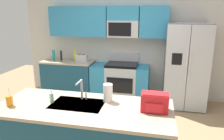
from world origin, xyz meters
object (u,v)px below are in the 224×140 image
(pepper_mill, at_px, (61,56))
(paper_towel_roll, at_px, (108,93))
(bottle_yellow, at_px, (75,56))
(refrigerator, at_px, (185,66))
(backpack, at_px, (155,102))
(drink_cup_orange, at_px, (10,101))
(bottle_teal, at_px, (54,55))
(toaster, at_px, (82,58))
(soap_dispenser, at_px, (51,98))
(sink_faucet, at_px, (81,88))
(range_oven, at_px, (120,82))

(pepper_mill, bearing_deg, paper_towel_roll, -52.55)
(bottle_yellow, height_order, paper_towel_roll, bottle_yellow)
(bottle_yellow, bearing_deg, refrigerator, -2.45)
(pepper_mill, relative_size, bottle_yellow, 0.99)
(bottle_yellow, xyz_separation_m, backpack, (1.99, -2.46, -0.01))
(drink_cup_orange, relative_size, paper_towel_roll, 1.07)
(bottle_yellow, xyz_separation_m, bottle_teal, (-0.52, -0.09, 0.01))
(toaster, bearing_deg, bottle_yellow, 155.65)
(drink_cup_orange, bearing_deg, paper_towel_roll, 18.89)
(refrigerator, bearing_deg, soap_dispenser, -129.40)
(pepper_mill, relative_size, bottle_teal, 0.93)
(drink_cup_orange, relative_size, soap_dispenser, 1.50)
(toaster, xyz_separation_m, backpack, (1.78, -2.36, 0.03))
(drink_cup_orange, xyz_separation_m, backpack, (1.79, 0.24, 0.05))
(pepper_mill, height_order, bottle_yellow, bottle_yellow)
(sink_faucet, bearing_deg, bottle_teal, 124.67)
(range_oven, height_order, bottle_yellow, bottle_yellow)
(sink_faucet, bearing_deg, bottle_yellow, 113.61)
(range_oven, xyz_separation_m, pepper_mill, (-1.50, -0.00, 0.58))
(refrigerator, height_order, paper_towel_roll, refrigerator)
(bottle_teal, distance_m, paper_towel_roll, 2.91)
(toaster, distance_m, bottle_yellow, 0.23)
(backpack, bearing_deg, soap_dispenser, -178.66)
(bottle_yellow, distance_m, drink_cup_orange, 2.71)
(pepper_mill, height_order, sink_faucet, sink_faucet)
(pepper_mill, xyz_separation_m, drink_cup_orange, (0.54, -2.66, -0.05))
(bottle_yellow, bearing_deg, toaster, -24.35)
(sink_faucet, height_order, paper_towel_roll, sink_faucet)
(pepper_mill, distance_m, paper_towel_roll, 2.84)
(toaster, height_order, drink_cup_orange, drink_cup_orange)
(range_oven, relative_size, pepper_mill, 5.53)
(toaster, height_order, pepper_mill, pepper_mill)
(paper_towel_roll, bearing_deg, sink_faucet, -176.38)
(pepper_mill, distance_m, backpack, 3.36)
(soap_dispenser, distance_m, backpack, 1.33)
(bottle_teal, distance_m, backpack, 3.45)
(toaster, distance_m, bottle_teal, 0.73)
(pepper_mill, distance_m, soap_dispenser, 2.64)
(bottle_teal, bearing_deg, sink_faucet, -55.33)
(refrigerator, bearing_deg, paper_towel_roll, -119.47)
(bottle_teal, bearing_deg, paper_towel_roll, -49.19)
(pepper_mill, bearing_deg, backpack, -45.93)
(refrigerator, xyz_separation_m, toaster, (-2.40, 0.02, 0.07))
(range_oven, xyz_separation_m, backpack, (0.84, -2.42, 0.57))
(pepper_mill, bearing_deg, soap_dispenser, -67.60)
(toaster, relative_size, soap_dispenser, 1.65)
(toaster, height_order, bottle_yellow, bottle_yellow)
(toaster, height_order, bottle_teal, bottle_teal)
(sink_faucet, xyz_separation_m, backpack, (0.97, -0.14, -0.05))
(toaster, bearing_deg, sink_faucet, -70.02)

